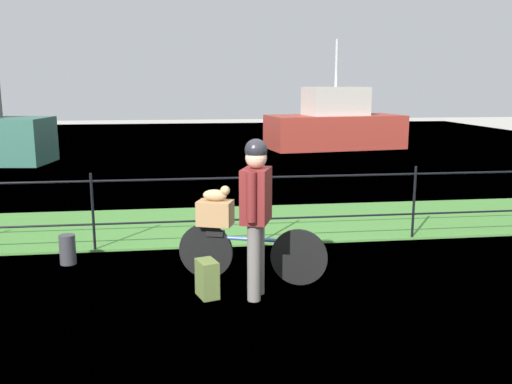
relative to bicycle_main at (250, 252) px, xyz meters
name	(u,v)px	position (x,y,z in m)	size (l,w,h in m)	color
ground_plane	(287,301)	(0.31, -0.65, -0.34)	(60.00, 60.00, 0.00)	#B2ADA3
grass_strip	(250,223)	(0.31, 2.54, -0.33)	(27.00, 2.40, 0.03)	#478438
harbor_water	(217,156)	(0.31, 11.00, -0.34)	(30.00, 30.00, 0.00)	#426684
iron_fence	(260,201)	(0.31, 1.40, 0.29)	(18.04, 0.04, 1.07)	black
bicycle_main	(250,252)	(0.00, 0.00, 0.00)	(1.64, 0.63, 0.64)	black
wooden_crate	(215,213)	(-0.38, 0.14, 0.44)	(0.39, 0.26, 0.28)	#A87F51
terrier_dog	(217,194)	(-0.36, 0.13, 0.66)	(0.32, 0.23, 0.18)	tan
cyclist_person	(256,205)	(0.01, -0.48, 0.66)	(0.38, 0.51, 1.68)	slate
backpack_on_paving	(207,279)	(-0.50, -0.41, -0.14)	(0.28, 0.18, 0.40)	olive
mooring_bollard	(68,250)	(-2.19, 0.90, -0.15)	(0.20, 0.20, 0.38)	#38383D
moored_boat_mid	(335,125)	(4.58, 12.74, 0.46)	(4.91, 2.65, 3.73)	#9E3328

